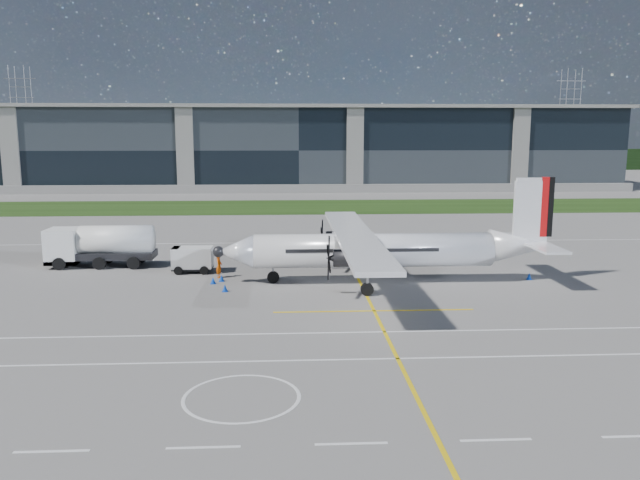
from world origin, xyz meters
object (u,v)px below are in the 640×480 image
(pylon_east, at_px, (569,119))
(ground_crew_person, at_px, (219,264))
(turboprop_aircraft, at_px, (386,230))
(safety_cone_tail, at_px, (529,276))
(safety_cone_nose_port, at_px, (225,288))
(safety_cone_nose_stbd, at_px, (222,278))
(safety_cone_fwd, at_px, (213,280))
(baggage_tug, at_px, (193,260))
(fuel_tanker_truck, at_px, (93,246))
(pylon_west, at_px, (23,118))
(safety_cone_stbdwing, at_px, (331,247))

(pylon_east, relative_size, ground_crew_person, 15.12)
(turboprop_aircraft, bearing_deg, safety_cone_tail, 0.67)
(turboprop_aircraft, relative_size, safety_cone_nose_port, 49.47)
(safety_cone_nose_stbd, relative_size, safety_cone_fwd, 1.00)
(safety_cone_tail, relative_size, safety_cone_fwd, 1.00)
(baggage_tug, distance_m, safety_cone_nose_port, 6.86)
(turboprop_aircraft, bearing_deg, fuel_tanker_truck, 163.90)
(safety_cone_nose_stbd, bearing_deg, pylon_west, 116.31)
(fuel_tanker_truck, bearing_deg, ground_crew_person, -23.52)
(ground_crew_person, xyz_separation_m, safety_cone_tail, (22.48, -1.81, -0.74))
(pylon_west, height_order, ground_crew_person, pylon_west)
(safety_cone_nose_port, bearing_deg, pylon_east, 58.81)
(safety_cone_nose_stbd, bearing_deg, safety_cone_stbdwing, 53.94)
(pylon_east, height_order, safety_cone_tail, pylon_east)
(ground_crew_person, relative_size, safety_cone_nose_stbd, 3.97)
(safety_cone_nose_stbd, bearing_deg, turboprop_aircraft, -3.58)
(baggage_tug, height_order, safety_cone_nose_stbd, baggage_tug)
(safety_cone_fwd, xyz_separation_m, safety_cone_stbdwing, (9.21, 12.61, 0.00))
(pylon_west, bearing_deg, safety_cone_fwd, -63.96)
(fuel_tanker_truck, relative_size, safety_cone_tail, 17.43)
(pylon_west, xyz_separation_m, turboprop_aircraft, (84.80, -148.64, -11.29))
(pylon_east, bearing_deg, safety_cone_nose_stbd, -121.84)
(fuel_tanker_truck, relative_size, baggage_tug, 2.73)
(pylon_east, xyz_separation_m, safety_cone_stbdwing, (-83.17, -135.99, -14.75))
(safety_cone_nose_stbd, bearing_deg, pylon_east, 58.16)
(pylon_east, xyz_separation_m, baggage_tug, (-94.35, -144.75, -14.04))
(pylon_west, distance_m, baggage_tug, 161.69)
(pylon_west, distance_m, safety_cone_stbdwing, 159.40)
(ground_crew_person, bearing_deg, safety_cone_nose_port, -159.24)
(pylon_west, height_order, baggage_tug, pylon_west)
(turboprop_aircraft, xyz_separation_m, fuel_tanker_truck, (-22.30, 6.44, -2.08))
(pylon_west, bearing_deg, fuel_tanker_truck, -66.27)
(baggage_tug, bearing_deg, safety_cone_nose_port, -63.72)
(pylon_east, xyz_separation_m, safety_cone_fwd, (-92.38, -148.61, -14.75))
(pylon_east, distance_m, fuel_tanker_truck, 175.80)
(ground_crew_person, relative_size, safety_cone_tail, 3.97)
(fuel_tanker_truck, bearing_deg, pylon_east, 54.22)
(fuel_tanker_truck, bearing_deg, safety_cone_stbdwing, 17.81)
(baggage_tug, xyz_separation_m, safety_cone_nose_port, (3.02, -6.12, -0.71))
(pylon_west, height_order, safety_cone_tail, pylon_west)
(ground_crew_person, height_order, safety_cone_nose_stbd, ground_crew_person)
(fuel_tanker_truck, bearing_deg, safety_cone_nose_port, -37.82)
(turboprop_aircraft, bearing_deg, safety_cone_fwd, 179.84)
(safety_cone_nose_stbd, height_order, safety_cone_nose_port, same)
(pylon_east, xyz_separation_m, ground_crew_person, (-92.15, -146.71, -14.01))
(turboprop_aircraft, relative_size, safety_cone_tail, 49.47)
(pylon_west, relative_size, fuel_tanker_truck, 3.44)
(safety_cone_nose_stbd, xyz_separation_m, safety_cone_stbdwing, (8.68, 11.92, 0.00))
(turboprop_aircraft, height_order, fuel_tanker_truck, turboprop_aircraft)
(fuel_tanker_truck, distance_m, safety_cone_nose_stbd, 12.16)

